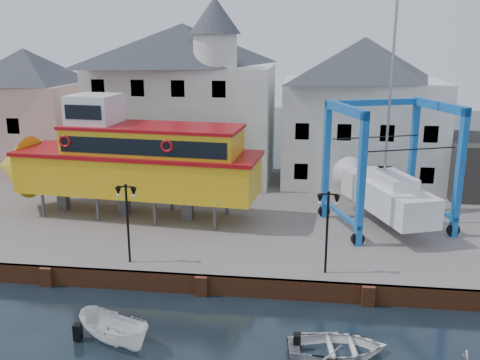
# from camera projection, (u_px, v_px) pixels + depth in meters

# --- Properties ---
(ground) EXTENTS (140.00, 140.00, 0.00)m
(ground) POSITION_uv_depth(u_px,v_px,m) (202.00, 295.00, 26.28)
(ground) COLOR black
(ground) RESTS_ON ground
(hardstanding) EXTENTS (44.00, 22.00, 1.00)m
(hardstanding) POSITION_uv_depth(u_px,v_px,m) (233.00, 213.00, 36.67)
(hardstanding) COLOR slate
(hardstanding) RESTS_ON ground
(quay_wall) EXTENTS (44.00, 0.47, 1.00)m
(quay_wall) POSITION_uv_depth(u_px,v_px,m) (202.00, 285.00, 26.25)
(quay_wall) COLOR brown
(quay_wall) RESTS_ON ground
(building_pink) EXTENTS (8.00, 7.00, 10.30)m
(building_pink) POSITION_uv_depth(u_px,v_px,m) (29.00, 112.00, 44.10)
(building_pink) COLOR #BF9D90
(building_pink) RESTS_ON hardstanding
(building_white_main) EXTENTS (14.00, 8.30, 14.00)m
(building_white_main) POSITION_uv_depth(u_px,v_px,m) (185.00, 100.00, 42.54)
(building_white_main) COLOR silver
(building_white_main) RESTS_ON hardstanding
(building_white_right) EXTENTS (12.00, 8.00, 11.20)m
(building_white_right) POSITION_uv_depth(u_px,v_px,m) (361.00, 111.00, 41.60)
(building_white_right) COLOR silver
(building_white_right) RESTS_ON hardstanding
(lamp_post_left) EXTENTS (1.12, 0.32, 4.20)m
(lamp_post_left) POSITION_uv_depth(u_px,v_px,m) (127.00, 203.00, 26.82)
(lamp_post_left) COLOR black
(lamp_post_left) RESTS_ON hardstanding
(lamp_post_right) EXTENTS (1.12, 0.32, 4.20)m
(lamp_post_right) POSITION_uv_depth(u_px,v_px,m) (328.00, 212.00, 25.59)
(lamp_post_right) COLOR black
(lamp_post_right) RESTS_ON hardstanding
(tour_boat) EXTENTS (18.12, 5.83, 7.75)m
(tour_boat) POSITION_uv_depth(u_px,v_px,m) (122.00, 160.00, 33.98)
(tour_boat) COLOR #59595E
(tour_boat) RESTS_ON hardstanding
(travel_lift) EXTENTS (8.18, 9.85, 14.51)m
(travel_lift) POSITION_uv_depth(u_px,v_px,m) (381.00, 184.00, 33.02)
(travel_lift) COLOR #154F9D
(travel_lift) RESTS_ON hardstanding
(motorboat_a) EXTENTS (3.94, 2.89, 1.43)m
(motorboat_a) POSITION_uv_depth(u_px,v_px,m) (115.00, 343.00, 22.18)
(motorboat_a) COLOR white
(motorboat_a) RESTS_ON ground
(motorboat_b) EXTENTS (4.32, 3.34, 0.83)m
(motorboat_b) POSITION_uv_depth(u_px,v_px,m) (337.00, 354.00, 21.44)
(motorboat_b) COLOR white
(motorboat_b) RESTS_ON ground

